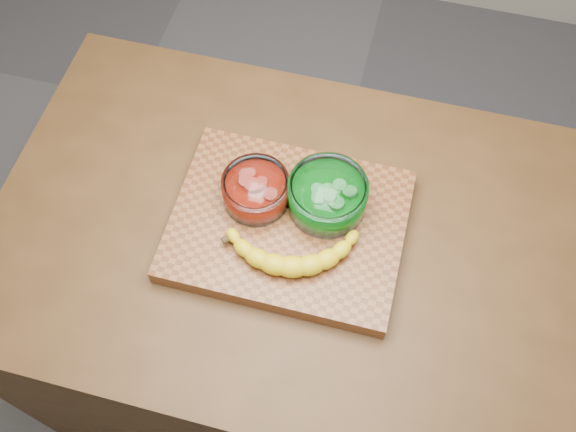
# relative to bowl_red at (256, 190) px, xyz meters

# --- Properties ---
(ground) EXTENTS (3.50, 3.50, 0.00)m
(ground) POSITION_rel_bowl_red_xyz_m (0.07, -0.03, -0.97)
(ground) COLOR #5A5B5F
(ground) RESTS_ON ground
(counter) EXTENTS (1.20, 0.80, 0.90)m
(counter) POSITION_rel_bowl_red_xyz_m (0.07, -0.03, -0.52)
(counter) COLOR #4A2F16
(counter) RESTS_ON ground
(cutting_board) EXTENTS (0.45, 0.35, 0.04)m
(cutting_board) POSITION_rel_bowl_red_xyz_m (0.07, -0.03, -0.05)
(cutting_board) COLOR brown
(cutting_board) RESTS_ON counter
(bowl_red) EXTENTS (0.13, 0.13, 0.06)m
(bowl_red) POSITION_rel_bowl_red_xyz_m (0.00, 0.00, 0.00)
(bowl_red) COLOR white
(bowl_red) RESTS_ON cutting_board
(bowl_green) EXTENTS (0.15, 0.15, 0.07)m
(bowl_green) POSITION_rel_bowl_red_xyz_m (0.14, 0.02, 0.00)
(bowl_green) COLOR white
(bowl_green) RESTS_ON cutting_board
(banana) EXTENTS (0.28, 0.15, 0.04)m
(banana) POSITION_rel_bowl_red_xyz_m (0.09, -0.09, -0.01)
(banana) COLOR gold
(banana) RESTS_ON cutting_board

